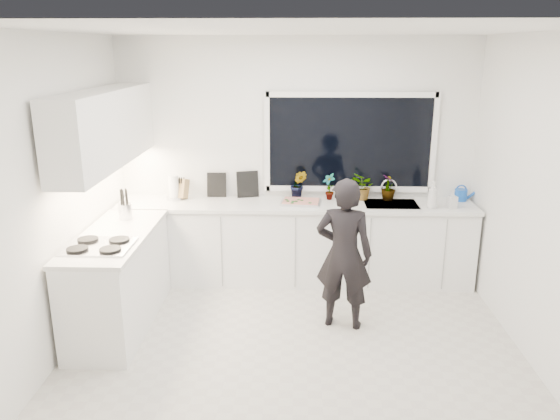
{
  "coord_description": "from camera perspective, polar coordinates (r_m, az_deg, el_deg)",
  "views": [
    {
      "loc": [
        0.02,
        -4.36,
        2.57
      ],
      "look_at": [
        -0.14,
        0.4,
        1.15
      ],
      "focal_mm": 35.0,
      "sensor_mm": 36.0,
      "label": 1
    }
  ],
  "objects": [
    {
      "name": "countertop_back",
      "position": [
        6.04,
        1.65,
        0.54
      ],
      "size": [
        3.94,
        0.62,
        0.04
      ],
      "primitive_type": "cube",
      "color": "silver",
      "rests_on": "base_cabinets_back"
    },
    {
      "name": "sink",
      "position": [
        6.14,
        11.5,
        0.19
      ],
      "size": [
        0.58,
        0.42,
        0.14
      ],
      "primitive_type": "cube",
      "color": "silver",
      "rests_on": "countertop_back"
    },
    {
      "name": "knife_block",
      "position": [
        6.29,
        -10.22,
        2.16
      ],
      "size": [
        0.16,
        0.14,
        0.22
      ],
      "primitive_type": "cube",
      "rotation": [
        0.0,
        0.0,
        -0.41
      ],
      "color": "#9F734A",
      "rests_on": "countertop_back"
    },
    {
      "name": "wall_left",
      "position": [
        4.96,
        -22.3,
        1.1
      ],
      "size": [
        0.02,
        3.5,
        2.7
      ],
      "primitive_type": "cube",
      "color": "white",
      "rests_on": "ground"
    },
    {
      "name": "watering_can",
      "position": [
        6.44,
        18.36,
        1.5
      ],
      "size": [
        0.17,
        0.17,
        0.13
      ],
      "primitive_type": "cylinder",
      "rotation": [
        0.0,
        0.0,
        -0.26
      ],
      "color": "#134CB4",
      "rests_on": "countertop_back"
    },
    {
      "name": "person",
      "position": [
        5.12,
        6.69,
        -4.6
      ],
      "size": [
        0.59,
        0.45,
        1.45
      ],
      "primitive_type": "imported",
      "rotation": [
        0.0,
        0.0,
        2.94
      ],
      "color": "black",
      "rests_on": "floor"
    },
    {
      "name": "soap_bottles",
      "position": [
        6.05,
        16.24,
        1.41
      ],
      "size": [
        0.34,
        0.16,
        0.29
      ],
      "color": "#D8BF66",
      "rests_on": "countertop_back"
    },
    {
      "name": "base_cabinets_left",
      "position": [
        5.44,
        -16.48,
        -7.18
      ],
      "size": [
        0.58,
        1.6,
        0.88
      ],
      "primitive_type": "cube",
      "color": "white",
      "rests_on": "floor"
    },
    {
      "name": "wall_back",
      "position": [
        6.24,
        1.71,
        5.33
      ],
      "size": [
        4.0,
        0.02,
        2.7
      ],
      "primitive_type": "cube",
      "color": "white",
      "rests_on": "ground"
    },
    {
      "name": "utensil_crock",
      "position": [
        5.66,
        -15.86,
        -0.14
      ],
      "size": [
        0.16,
        0.16,
        0.16
      ],
      "primitive_type": "cylinder",
      "rotation": [
        0.0,
        0.0,
        0.29
      ],
      "color": "silver",
      "rests_on": "countertop_left"
    },
    {
      "name": "pizza",
      "position": [
        6.0,
        2.21,
        0.96
      ],
      "size": [
        0.42,
        0.32,
        0.01
      ],
      "primitive_type": "cube",
      "rotation": [
        0.0,
        0.0,
        -0.11
      ],
      "color": "#AF1725",
      "rests_on": "pizza_tray"
    },
    {
      "name": "herb_plants",
      "position": [
        6.18,
        7.31,
        2.48
      ],
      "size": [
        1.21,
        0.35,
        0.33
      ],
      "color": "#26662D",
      "rests_on": "countertop_back"
    },
    {
      "name": "window",
      "position": [
        6.2,
        7.32,
        7.0
      ],
      "size": [
        1.8,
        0.02,
        1.0
      ],
      "primitive_type": "cube",
      "color": "black",
      "rests_on": "wall_back"
    },
    {
      "name": "floor",
      "position": [
        5.07,
        1.47,
        -14.02
      ],
      "size": [
        4.0,
        3.5,
        0.02
      ],
      "primitive_type": "cube",
      "color": "beige",
      "rests_on": "ground"
    },
    {
      "name": "pizza_tray",
      "position": [
        6.01,
        2.2,
        0.8
      ],
      "size": [
        0.46,
        0.36,
        0.03
      ],
      "primitive_type": "cube",
      "rotation": [
        0.0,
        0.0,
        -0.11
      ],
      "color": "silver",
      "rests_on": "countertop_back"
    },
    {
      "name": "base_cabinets_back",
      "position": [
        6.19,
        1.62,
        -3.53
      ],
      "size": [
        3.92,
        0.58,
        0.88
      ],
      "primitive_type": "cube",
      "color": "white",
      "rests_on": "floor"
    },
    {
      "name": "wall_right",
      "position": [
        4.95,
        25.57,
        0.65
      ],
      "size": [
        0.02,
        3.5,
        2.7
      ],
      "primitive_type": "cube",
      "color": "white",
      "rests_on": "ground"
    },
    {
      "name": "paper_towel_roll",
      "position": [
        6.26,
        -11.03,
        2.24
      ],
      "size": [
        0.13,
        0.13,
        0.26
      ],
      "primitive_type": "cylinder",
      "rotation": [
        0.0,
        0.0,
        0.23
      ],
      "color": "silver",
      "rests_on": "countertop_back"
    },
    {
      "name": "faucet",
      "position": [
        6.29,
        11.29,
        2.11
      ],
      "size": [
        0.03,
        0.03,
        0.22
      ],
      "primitive_type": "cylinder",
      "color": "silver",
      "rests_on": "countertop_back"
    },
    {
      "name": "picture_frame_large",
      "position": [
        6.31,
        -6.64,
        2.64
      ],
      "size": [
        0.22,
        0.02,
        0.28
      ],
      "primitive_type": "cube",
      "rotation": [
        0.0,
        0.0,
        0.01
      ],
      "color": "black",
      "rests_on": "countertop_back"
    },
    {
      "name": "ceiling",
      "position": [
        4.36,
        1.74,
        18.43
      ],
      "size": [
        4.0,
        3.5,
        0.02
      ],
      "primitive_type": "cube",
      "color": "white",
      "rests_on": "wall_back"
    },
    {
      "name": "countertop_left",
      "position": [
        5.28,
        -16.89,
        -2.6
      ],
      "size": [
        0.62,
        1.6,
        0.04
      ],
      "primitive_type": "cube",
      "color": "silver",
      "rests_on": "base_cabinets_left"
    },
    {
      "name": "picture_frame_small",
      "position": [
        6.26,
        -3.41,
        2.72
      ],
      "size": [
        0.25,
        0.09,
        0.3
      ],
      "primitive_type": "cube",
      "rotation": [
        0.0,
        0.0,
        0.27
      ],
      "color": "black",
      "rests_on": "countertop_back"
    },
    {
      "name": "stovetop",
      "position": [
        4.96,
        -18.4,
        -3.53
      ],
      "size": [
        0.56,
        0.48,
        0.03
      ],
      "primitive_type": "cube",
      "color": "black",
      "rests_on": "countertop_left"
    },
    {
      "name": "upper_cabinets",
      "position": [
        5.42,
        -17.79,
        8.19
      ],
      "size": [
        0.34,
        2.1,
        0.7
      ],
      "primitive_type": "cube",
      "color": "white",
      "rests_on": "wall_left"
    }
  ]
}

